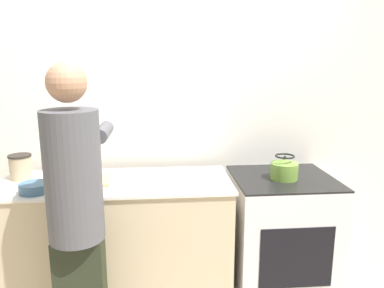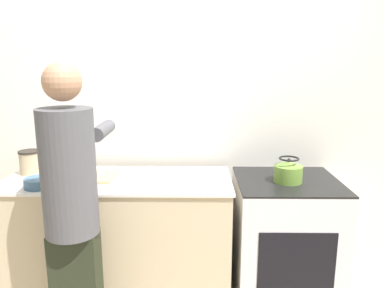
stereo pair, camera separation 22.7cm
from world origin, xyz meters
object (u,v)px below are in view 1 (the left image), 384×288
object	(u,v)px
knife	(83,178)
person	(76,213)
canister_jar	(21,167)
cutting_board	(84,180)
oven	(280,240)
bowl_prep	(35,188)
kettle	(284,169)

from	to	relation	value
knife	person	bearing A→B (deg)	-91.45
person	canister_jar	distance (m)	0.74
cutting_board	canister_jar	bearing A→B (deg)	167.55
person	canister_jar	world-z (taller)	person
knife	canister_jar	bearing A→B (deg)	160.23
oven	person	xyz separation A→B (m)	(-1.25, -0.50, 0.46)
bowl_prep	canister_jar	bearing A→B (deg)	121.46
cutting_board	knife	xyz separation A→B (m)	(-0.01, 0.01, 0.01)
person	cutting_board	xyz separation A→B (m)	(-0.05, 0.48, 0.02)
cutting_board	person	bearing A→B (deg)	-84.14
person	kettle	world-z (taller)	person
oven	kettle	distance (m)	0.53
person	knife	distance (m)	0.49
canister_jar	knife	bearing A→B (deg)	-11.69
knife	kettle	world-z (taller)	kettle
cutting_board	knife	distance (m)	0.02
person	kettle	distance (m)	1.33
person	kettle	size ratio (longest dim) A/B	9.35
person	knife	size ratio (longest dim) A/B	7.89
person	kettle	bearing A→B (deg)	20.59
oven	kettle	size ratio (longest dim) A/B	5.13
knife	bowl_prep	size ratio (longest dim) A/B	1.23
person	cutting_board	distance (m)	0.48
person	kettle	xyz separation A→B (m)	(1.24, 0.47, 0.06)
oven	kettle	world-z (taller)	kettle
oven	knife	xyz separation A→B (m)	(-1.31, -0.02, 0.50)
bowl_prep	knife	bearing A→B (deg)	38.08
knife	oven	bearing A→B (deg)	-7.32
canister_jar	oven	bearing A→B (deg)	-2.21
knife	kettle	xyz separation A→B (m)	(1.30, -0.02, 0.03)
cutting_board	knife	world-z (taller)	knife
oven	knife	bearing A→B (deg)	-179.23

